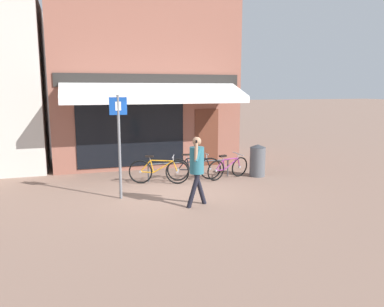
{
  "coord_description": "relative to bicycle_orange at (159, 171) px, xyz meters",
  "views": [
    {
      "loc": [
        -2.57,
        -9.82,
        2.82
      ],
      "look_at": [
        0.58,
        -0.08,
        1.05
      ],
      "focal_mm": 35.0,
      "sensor_mm": 36.0,
      "label": 1
    }
  ],
  "objects": [
    {
      "name": "ground_plane",
      "position": [
        0.15,
        -0.92,
        -0.39
      ],
      "size": [
        160.0,
        160.0,
        0.0
      ],
      "primitive_type": "plane",
      "color": "#846656"
    },
    {
      "name": "shop_front",
      "position": [
        0.28,
        3.62,
        2.73
      ],
      "size": [
        6.73,
        4.45,
        6.25
      ],
      "color": "#8E5647",
      "rests_on": "ground_plane"
    },
    {
      "name": "bike_rack_rail",
      "position": [
        1.05,
        0.27,
        0.07
      ],
      "size": [
        2.73,
        0.04,
        0.57
      ],
      "color": "#47494F",
      "rests_on": "ground_plane"
    },
    {
      "name": "bicycle_orange",
      "position": [
        0.0,
        0.0,
        0.0
      ],
      "size": [
        1.74,
        0.74,
        0.86
      ],
      "rotation": [
        -0.01,
        0.0,
        -0.35
      ],
      "color": "black",
      "rests_on": "ground_plane"
    },
    {
      "name": "bicycle_black",
      "position": [
        1.16,
        0.12,
        -0.01
      ],
      "size": [
        1.71,
        0.52,
        0.84
      ],
      "rotation": [
        -0.07,
        0.0,
        -0.15
      ],
      "color": "black",
      "rests_on": "ground_plane"
    },
    {
      "name": "bicycle_purple",
      "position": [
        2.23,
        -0.06,
        -0.03
      ],
      "size": [
        1.6,
        0.62,
        0.81
      ],
      "rotation": [
        0.09,
        0.0,
        0.3
      ],
      "color": "black",
      "rests_on": "ground_plane"
    },
    {
      "name": "pedestrian_adult",
      "position": [
        0.4,
        -2.4,
        0.66
      ],
      "size": [
        0.58,
        0.58,
        1.71
      ],
      "rotation": [
        0.0,
        0.0,
        3.14
      ],
      "color": "black",
      "rests_on": "ground_plane"
    },
    {
      "name": "litter_bin",
      "position": [
        3.29,
        -0.02,
        0.14
      ],
      "size": [
        0.51,
        0.51,
        1.05
      ],
      "color": "#515459",
      "rests_on": "ground_plane"
    },
    {
      "name": "parking_sign",
      "position": [
        -1.29,
        -1.2,
        1.24
      ],
      "size": [
        0.44,
        0.07,
        2.68
      ],
      "color": "slate",
      "rests_on": "ground_plane"
    }
  ]
}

